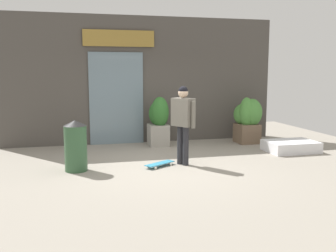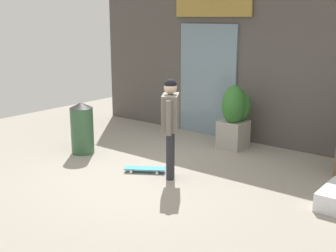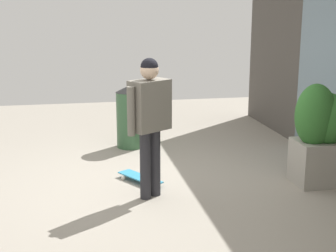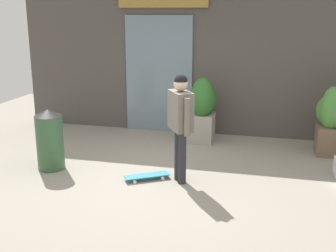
# 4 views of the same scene
# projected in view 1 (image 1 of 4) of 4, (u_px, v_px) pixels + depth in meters

# --- Properties ---
(ground_plane) EXTENTS (12.00, 12.00, 0.00)m
(ground_plane) POSITION_uv_depth(u_px,v_px,m) (166.00, 165.00, 8.29)
(ground_plane) COLOR gray
(building_facade) EXTENTS (7.76, 0.31, 3.54)m
(building_facade) POSITION_uv_depth(u_px,v_px,m) (141.00, 80.00, 10.82)
(building_facade) COLOR #4C4742
(building_facade) RESTS_ON ground_plane
(skateboarder) EXTENTS (0.48, 0.57, 1.71)m
(skateboarder) POSITION_uv_depth(u_px,v_px,m) (183.00, 117.00, 8.19)
(skateboarder) COLOR #28282D
(skateboarder) RESTS_ON ground_plane
(skateboard) EXTENTS (0.72, 0.55, 0.08)m
(skateboard) POSITION_uv_depth(u_px,v_px,m) (160.00, 164.00, 8.15)
(skateboard) COLOR teal
(skateboard) RESTS_ON ground_plane
(planter_box_left) EXTENTS (0.72, 0.78, 1.30)m
(planter_box_left) POSITION_uv_depth(u_px,v_px,m) (247.00, 118.00, 10.79)
(planter_box_left) COLOR brown
(planter_box_left) RESTS_ON ground_plane
(planter_box_right) EXTENTS (0.55, 0.72, 1.34)m
(planter_box_right) POSITION_uv_depth(u_px,v_px,m) (159.00, 119.00, 10.37)
(planter_box_right) COLOR gray
(planter_box_right) RESTS_ON ground_plane
(trash_bin) EXTENTS (0.46, 0.46, 1.04)m
(trash_bin) POSITION_uv_depth(u_px,v_px,m) (76.00, 146.00, 7.74)
(trash_bin) COLOR #335938
(trash_bin) RESTS_ON ground_plane
(snow_ledge) EXTENTS (1.24, 0.90, 0.27)m
(snow_ledge) POSITION_uv_depth(u_px,v_px,m) (291.00, 146.00, 9.66)
(snow_ledge) COLOR white
(snow_ledge) RESTS_ON ground_plane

